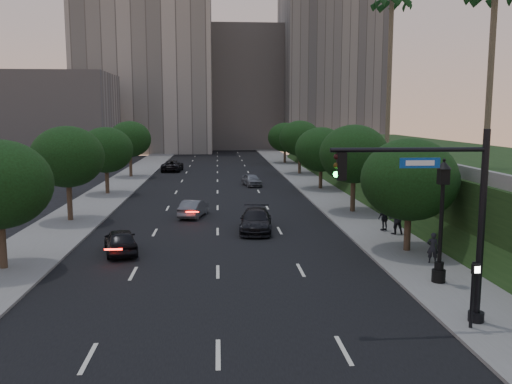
{
  "coord_description": "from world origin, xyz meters",
  "views": [
    {
      "loc": [
        0.05,
        -20.13,
        7.49
      ],
      "look_at": [
        1.96,
        6.84,
        3.6
      ],
      "focal_mm": 38.0,
      "sensor_mm": 36.0,
      "label": 1
    }
  ],
  "objects": [
    {
      "name": "pedestrian_signal",
      "position": [
        8.75,
        -2.83,
        1.57
      ],
      "size": [
        0.3,
        0.33,
        2.5
      ],
      "color": "black",
      "rests_on": "ground"
    },
    {
      "name": "sedan_far_left",
      "position": [
        -5.95,
        51.97,
        0.74
      ],
      "size": [
        2.78,
        5.46,
        1.48
      ],
      "primitive_type": "imported",
      "rotation": [
        0.0,
        0.0,
        3.08
      ],
      "color": "black",
      "rests_on": "ground"
    },
    {
      "name": "office_block_left",
      "position": [
        -14.0,
        92.0,
        16.0
      ],
      "size": [
        26.0,
        20.0,
        32.0
      ],
      "primitive_type": "cube",
      "color": "gray",
      "rests_on": "ground"
    },
    {
      "name": "office_block_right",
      "position": [
        24.0,
        96.0,
        18.0
      ],
      "size": [
        20.0,
        22.0,
        36.0
      ],
      "primitive_type": "cube",
      "color": "slate",
      "rests_on": "ground"
    },
    {
      "name": "sedan_far_right",
      "position": [
        3.59,
        36.32,
        0.66
      ],
      "size": [
        2.27,
        4.07,
        1.31
      ],
      "primitive_type": "imported",
      "rotation": [
        0.0,
        0.0,
        0.2
      ],
      "color": "slate",
      "rests_on": "ground"
    },
    {
      "name": "road_surface",
      "position": [
        0.0,
        30.0,
        0.01
      ],
      "size": [
        16.0,
        140.0,
        0.02
      ],
      "primitive_type": "cube",
      "color": "black",
      "rests_on": "ground"
    },
    {
      "name": "parapet_wall",
      "position": [
        13.5,
        28.0,
        4.35
      ],
      "size": [
        0.35,
        90.0,
        0.7
      ],
      "primitive_type": "cube",
      "color": "slate",
      "rests_on": "embankment"
    },
    {
      "name": "sidewalk_left",
      "position": [
        -10.25,
        30.0,
        0.07
      ],
      "size": [
        4.5,
        140.0,
        0.15
      ],
      "primitive_type": "cube",
      "color": "slate",
      "rests_on": "ground"
    },
    {
      "name": "sidewalk_right",
      "position": [
        10.25,
        30.0,
        0.07
      ],
      "size": [
        4.5,
        140.0,
        0.15
      ],
      "primitive_type": "cube",
      "color": "slate",
      "rests_on": "ground"
    },
    {
      "name": "office_block_mid",
      "position": [
        6.0,
        102.0,
        13.0
      ],
      "size": [
        22.0,
        18.0,
        26.0
      ],
      "primitive_type": "cube",
      "color": "#A09892",
      "rests_on": "ground"
    },
    {
      "name": "tree_right_d",
      "position": [
        10.3,
        47.0,
        4.52
      ],
      "size": [
        5.2,
        5.2,
        6.74
      ],
      "color": "#38281C",
      "rests_on": "ground"
    },
    {
      "name": "tree_right_e",
      "position": [
        10.3,
        62.0,
        4.02
      ],
      "size": [
        5.2,
        5.2,
        6.24
      ],
      "color": "#38281C",
      "rests_on": "ground"
    },
    {
      "name": "office_block_filler",
      "position": [
        -26.0,
        70.0,
        7.0
      ],
      "size": [
        18.0,
        16.0,
        14.0
      ],
      "primitive_type": "cube",
      "color": "#A09892",
      "rests_on": "ground"
    },
    {
      "name": "pedestrian_b",
      "position": [
        10.99,
        11.99,
        1.11
      ],
      "size": [
        0.99,
        0.8,
        1.93
      ],
      "primitive_type": "imported",
      "rotation": [
        0.0,
        0.0,
        3.22
      ],
      "color": "black",
      "rests_on": "sidewalk_right"
    },
    {
      "name": "tree_left_c",
      "position": [
        -10.3,
        31.0,
        4.21
      ],
      "size": [
        5.0,
        5.0,
        6.34
      ],
      "color": "#38281C",
      "rests_on": "ground"
    },
    {
      "name": "tree_right_c",
      "position": [
        10.3,
        33.0,
        4.02
      ],
      "size": [
        5.2,
        5.2,
        6.24
      ],
      "color": "#38281C",
      "rests_on": "ground"
    },
    {
      "name": "sedan_near_left",
      "position": [
        -5.24,
        8.96,
        0.69
      ],
      "size": [
        2.56,
        4.31,
        1.37
      ],
      "primitive_type": "imported",
      "rotation": [
        0.0,
        0.0,
        3.39
      ],
      "color": "black",
      "rests_on": "ground"
    },
    {
      "name": "tree_left_b",
      "position": [
        -10.3,
        18.0,
        4.58
      ],
      "size": [
        5.0,
        5.0,
        6.71
      ],
      "color": "#38281C",
      "rests_on": "ground"
    },
    {
      "name": "sedan_mid_left",
      "position": [
        -1.75,
        19.3,
        0.64
      ],
      "size": [
        2.22,
        4.11,
        1.29
      ],
      "primitive_type": "imported",
      "rotation": [
        0.0,
        0.0,
        2.91
      ],
      "color": "#4F5156",
      "rests_on": "ground"
    },
    {
      "name": "traffic_signal_mast",
      "position": [
        8.12,
        -2.22,
        3.67
      ],
      "size": [
        5.68,
        0.56,
        7.0
      ],
      "color": "black",
      "rests_on": "ground"
    },
    {
      "name": "ground",
      "position": [
        0.0,
        0.0,
        0.0
      ],
      "size": [
        160.0,
        160.0,
        0.0
      ],
      "primitive_type": "plane",
      "color": "black",
      "rests_on": "ground"
    },
    {
      "name": "palm_far",
      "position": [
        16.0,
        30.0,
        17.64
      ],
      "size": [
        3.2,
        3.2,
        15.5
      ],
      "color": "#4C4233",
      "rests_on": "embankment"
    },
    {
      "name": "tree_left_d",
      "position": [
        -10.3,
        45.0,
        4.58
      ],
      "size": [
        5.0,
        5.0,
        6.71
      ],
      "color": "#38281C",
      "rests_on": "ground"
    },
    {
      "name": "pedestrian_a",
      "position": [
        10.66,
        5.38,
        0.92
      ],
      "size": [
        0.64,
        0.51,
        1.54
      ],
      "primitive_type": "imported",
      "rotation": [
        0.0,
        0.0,
        2.86
      ],
      "color": "black",
      "rests_on": "sidewalk_right"
    },
    {
      "name": "street_lamp",
      "position": [
        9.73,
        2.35,
        2.63
      ],
      "size": [
        0.64,
        0.64,
        5.62
      ],
      "color": "black",
      "rests_on": "ground"
    },
    {
      "name": "embankment",
      "position": [
        22.0,
        28.0,
        2.0
      ],
      "size": [
        18.0,
        90.0,
        4.0
      ],
      "primitive_type": "cube",
      "color": "black",
      "rests_on": "ground"
    },
    {
      "name": "pedestrian_c",
      "position": [
        10.6,
        12.97,
        0.97
      ],
      "size": [
        1.03,
        0.7,
        1.63
      ],
      "primitive_type": "imported",
      "rotation": [
        0.0,
        0.0,
        3.5
      ],
      "color": "black",
      "rests_on": "sidewalk_right"
    },
    {
      "name": "tree_right_a",
      "position": [
        10.3,
        8.0,
        4.02
      ],
      "size": [
        5.2,
        5.2,
        6.24
      ],
      "color": "#38281C",
      "rests_on": "ground"
    },
    {
      "name": "sedan_near_right",
      "position": [
        2.46,
        13.94,
        0.71
      ],
      "size": [
        2.42,
        5.07,
        1.43
      ],
      "primitive_type": "imported",
      "rotation": [
        0.0,
        0.0,
        -0.09
      ],
      "color": "black",
      "rests_on": "ground"
    },
    {
      "name": "tree_right_b",
      "position": [
        10.3,
        20.0,
        4.52
      ],
      "size": [
        5.2,
        5.2,
        6.74
      ],
      "color": "#38281C",
      "rests_on": "ground"
    }
  ]
}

